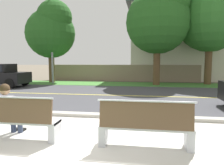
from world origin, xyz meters
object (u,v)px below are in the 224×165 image
at_px(streetlamp, 53,33).
at_px(shade_tree_centre, 213,13).
at_px(bench_left, 16,120).
at_px(seated_person_grey, 8,108).
at_px(shade_tree_left, 160,17).
at_px(bench_right, 145,126).
at_px(shade_tree_far_left, 52,30).

height_order(streetlamp, shade_tree_centre, shade_tree_centre).
distance_m(bench_left, shade_tree_centre, 15.09).
xyz_separation_m(seated_person_grey, shade_tree_left, (4.07, 11.11, 4.11)).
height_order(seated_person_grey, shade_tree_left, shade_tree_left).
xyz_separation_m(bench_left, streetlamp, (-4.22, 11.39, 3.43)).
height_order(bench_right, shade_tree_left, shade_tree_left).
bearing_deg(bench_right, shade_tree_far_left, 121.57).
bearing_deg(streetlamp, shade_tree_far_left, 119.82).
bearing_deg(bench_right, shade_tree_centre, 68.68).
bearing_deg(bench_left, shade_tree_centre, 58.19).
relative_size(bench_left, streetlamp, 0.28).
height_order(shade_tree_far_left, shade_tree_centre, shade_tree_centre).
height_order(seated_person_grey, streetlamp, streetlamp).
distance_m(bench_right, shade_tree_far_left, 14.69).
bearing_deg(shade_tree_centre, bench_left, -121.81).
relative_size(bench_left, shade_tree_left, 0.25).
height_order(streetlamp, shade_tree_left, shade_tree_left).
distance_m(streetlamp, shade_tree_centre, 11.88).
height_order(shade_tree_left, shade_tree_centre, shade_tree_centre).
bearing_deg(bench_left, bench_right, 0.00).
bearing_deg(shade_tree_left, shade_tree_centre, 13.65).
bearing_deg(bench_right, bench_left, 180.00).
bearing_deg(bench_left, shade_tree_left, 71.47).
relative_size(bench_left, shade_tree_centre, 0.24).
xyz_separation_m(bench_left, shade_tree_left, (3.78, 11.28, 4.33)).
height_order(seated_person_grey, shade_tree_far_left, shade_tree_far_left).
xyz_separation_m(bench_left, bench_right, (2.81, 0.00, 0.00)).
xyz_separation_m(streetlamp, shade_tree_far_left, (-0.41, 0.72, 0.32)).
bearing_deg(bench_right, seated_person_grey, 176.84).
height_order(shade_tree_far_left, shade_tree_left, shade_tree_left).
bearing_deg(seated_person_grey, shade_tree_centre, 56.84).
distance_m(bench_left, shade_tree_left, 12.66).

